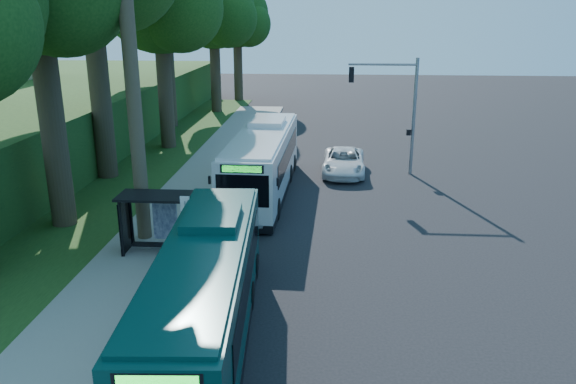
# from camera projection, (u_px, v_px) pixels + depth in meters

# --- Properties ---
(ground) EXTENTS (140.00, 140.00, 0.00)m
(ground) POSITION_uv_depth(u_px,v_px,m) (333.00, 231.00, 25.40)
(ground) COLOR black
(ground) RESTS_ON ground
(sidewalk) EXTENTS (4.50, 70.00, 0.12)m
(sidewalk) POSITION_uv_depth(u_px,v_px,m) (174.00, 226.00, 25.87)
(sidewalk) COLOR gray
(sidewalk) RESTS_ON ground
(red_curb) EXTENTS (0.25, 30.00, 0.13)m
(red_curb) POSITION_uv_depth(u_px,v_px,m) (205.00, 264.00, 21.91)
(red_curb) COLOR maroon
(red_curb) RESTS_ON ground
(grass_verge) EXTENTS (8.00, 70.00, 0.06)m
(grass_verge) POSITION_uv_depth(u_px,v_px,m) (97.00, 192.00, 31.02)
(grass_verge) COLOR #234719
(grass_verge) RESTS_ON ground
(bus_shelter) EXTENTS (3.20, 1.51, 2.55)m
(bus_shelter) POSITION_uv_depth(u_px,v_px,m) (154.00, 211.00, 22.62)
(bus_shelter) COLOR black
(bus_shelter) RESTS_ON ground
(stop_sign_pole) EXTENTS (0.35, 0.06, 3.17)m
(stop_sign_pole) POSITION_uv_depth(u_px,v_px,m) (186.00, 225.00, 20.38)
(stop_sign_pole) COLOR gray
(stop_sign_pole) RESTS_ON ground
(traffic_signal_pole) EXTENTS (4.10, 0.30, 7.00)m
(traffic_signal_pole) POSITION_uv_depth(u_px,v_px,m) (398.00, 102.00, 33.31)
(traffic_signal_pole) COLOR gray
(traffic_signal_pole) RESTS_ON ground
(tree_4) EXTENTS (8.40, 8.00, 14.14)m
(tree_4) POSITION_uv_depth(u_px,v_px,m) (214.00, 11.00, 53.63)
(tree_4) COLOR #382B1E
(tree_4) RESTS_ON ground
(tree_5) EXTENTS (7.35, 7.00, 12.86)m
(tree_5) POSITION_uv_depth(u_px,v_px,m) (238.00, 18.00, 61.41)
(tree_5) COLOR #382B1E
(tree_5) RESTS_ON ground
(white_bus) EXTENTS (3.02, 12.59, 3.73)m
(white_bus) POSITION_uv_depth(u_px,v_px,m) (263.00, 160.00, 30.41)
(white_bus) COLOR silver
(white_bus) RESTS_ON ground
(teal_bus) EXTENTS (3.16, 11.61, 3.42)m
(teal_bus) POSITION_uv_depth(u_px,v_px,m) (206.00, 290.00, 16.42)
(teal_bus) COLOR #0A3732
(teal_bus) RESTS_ON ground
(pickup) EXTENTS (2.67, 5.50, 1.51)m
(pickup) POSITION_uv_depth(u_px,v_px,m) (344.00, 162.00, 34.44)
(pickup) COLOR silver
(pickup) RESTS_ON ground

